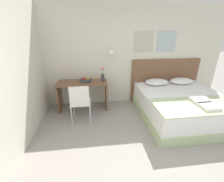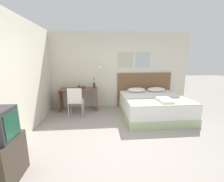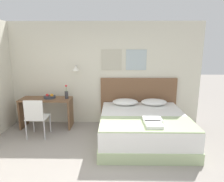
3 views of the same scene
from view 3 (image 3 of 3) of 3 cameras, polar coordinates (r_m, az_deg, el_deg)
The scene contains 12 objects.
wall_back at distance 5.25m, azimuth -3.89°, elevation 4.88°, with size 5.33×0.31×2.65m.
bed at distance 4.51m, azimuth 8.86°, elevation -10.24°, with size 1.87×1.97×0.60m.
headboard at distance 5.36m, azimuth 7.50°, elevation -2.84°, with size 1.99×0.06×1.23m.
pillow_left at distance 5.04m, azimuth 3.81°, elevation -3.13°, with size 0.64×0.42×0.15m.
pillow_right at distance 5.13m, azimuth 11.90°, elevation -3.10°, with size 0.64×0.42×0.15m.
throw_blanket at distance 3.87m, azimuth 10.18°, elevation -9.26°, with size 1.82×0.79×0.02m.
folded_towel_near_foot at distance 4.00m, azimuth 11.39°, elevation -7.93°, with size 0.36×0.35×0.06m.
folded_towel_mid_bed at distance 3.75m, azimuth 11.85°, elevation -9.42°, with size 0.30×0.30×0.06m.
desk at distance 5.35m, azimuth -18.23°, elevation -4.36°, with size 1.26×0.52×0.76m.
desk_chair at distance 4.79m, azimuth -20.92°, elevation -6.51°, with size 0.45×0.45×0.91m.
fruit_bowl at distance 5.29m, azimuth -17.37°, elevation -1.56°, with size 0.29×0.29×0.12m.
flower_vase at distance 5.11m, azimuth -12.88°, elevation -0.82°, with size 0.09×0.09×0.35m.
Camera 3 is at (0.44, -2.58, 2.05)m, focal length 32.00 mm.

